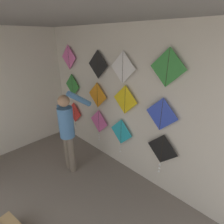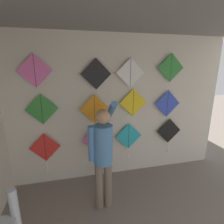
{
  "view_description": "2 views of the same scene",
  "coord_description": "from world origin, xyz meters",
  "px_view_note": "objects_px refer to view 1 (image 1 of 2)",
  "views": [
    {
      "loc": [
        2.32,
        1.67,
        2.58
      ],
      "look_at": [
        0.31,
        3.74,
        1.34
      ],
      "focal_mm": 28.0,
      "sensor_mm": 36.0,
      "label": 1
    },
    {
      "loc": [
        -0.76,
        0.83,
        2.24
      ],
      "look_at": [
        -0.08,
        3.74,
        1.43
      ],
      "focal_mm": 28.0,
      "sensor_mm": 36.0,
      "label": 2
    }
  ],
  "objects_px": {
    "kite_3": "(162,151)",
    "kite_9": "(98,65)",
    "kite_7": "(161,114)",
    "kite_5": "(97,95)",
    "kite_10": "(123,68)",
    "kite_6": "(125,100)",
    "kite_11": "(168,68)",
    "kite_1": "(99,123)",
    "kite_4": "(72,85)",
    "kite_0": "(75,114)",
    "kite_2": "(121,134)",
    "shopkeeper": "(67,128)",
    "kite_8": "(69,57)"
  },
  "relations": [
    {
      "from": "kite_3",
      "to": "kite_9",
      "type": "distance_m",
      "value": 1.99
    },
    {
      "from": "kite_3",
      "to": "kite_7",
      "type": "xyz_separation_m",
      "value": [
        -0.09,
        0.0,
        0.64
      ]
    },
    {
      "from": "kite_9",
      "to": "kite_5",
      "type": "bearing_deg",
      "value": 180.0
    },
    {
      "from": "kite_10",
      "to": "kite_6",
      "type": "bearing_deg",
      "value": 0.0
    },
    {
      "from": "kite_6",
      "to": "kite_9",
      "type": "relative_size",
      "value": 1.0
    },
    {
      "from": "kite_7",
      "to": "kite_11",
      "type": "xyz_separation_m",
      "value": [
        0.01,
        0.0,
        0.72
      ]
    },
    {
      "from": "kite_1",
      "to": "kite_4",
      "type": "distance_m",
      "value": 1.17
    },
    {
      "from": "kite_0",
      "to": "kite_2",
      "type": "bearing_deg",
      "value": 0.0
    },
    {
      "from": "kite_0",
      "to": "kite_4",
      "type": "height_order",
      "value": "kite_4"
    },
    {
      "from": "kite_10",
      "to": "kite_3",
      "type": "bearing_deg",
      "value": -0.06
    },
    {
      "from": "kite_4",
      "to": "kite_11",
      "type": "relative_size",
      "value": 1.0
    },
    {
      "from": "kite_2",
      "to": "kite_7",
      "type": "xyz_separation_m",
      "value": [
        0.82,
        0.0,
        0.68
      ]
    },
    {
      "from": "kite_5",
      "to": "kite_7",
      "type": "relative_size",
      "value": 1.0
    },
    {
      "from": "shopkeeper",
      "to": "kite_1",
      "type": "height_order",
      "value": "shopkeeper"
    },
    {
      "from": "kite_0",
      "to": "kite_10",
      "type": "relative_size",
      "value": 1.38
    },
    {
      "from": "kite_6",
      "to": "kite_9",
      "type": "xyz_separation_m",
      "value": [
        -0.72,
        0.0,
        0.55
      ]
    },
    {
      "from": "shopkeeper",
      "to": "kite_1",
      "type": "relative_size",
      "value": 2.29
    },
    {
      "from": "kite_7",
      "to": "kite_10",
      "type": "bearing_deg",
      "value": 180.0
    },
    {
      "from": "kite_2",
      "to": "kite_9",
      "type": "relative_size",
      "value": 1.38
    },
    {
      "from": "kite_2",
      "to": "kite_6",
      "type": "xyz_separation_m",
      "value": [
        0.08,
        0.0,
        0.74
      ]
    },
    {
      "from": "shopkeeper",
      "to": "kite_5",
      "type": "height_order",
      "value": "shopkeeper"
    },
    {
      "from": "kite_2",
      "to": "kite_7",
      "type": "bearing_deg",
      "value": 0.07
    },
    {
      "from": "shopkeeper",
      "to": "kite_11",
      "type": "height_order",
      "value": "kite_11"
    },
    {
      "from": "kite_3",
      "to": "kite_8",
      "type": "relative_size",
      "value": 1.38
    },
    {
      "from": "shopkeeper",
      "to": "kite_2",
      "type": "distance_m",
      "value": 1.06
    },
    {
      "from": "kite_4",
      "to": "kite_11",
      "type": "bearing_deg",
      "value": 0.0
    },
    {
      "from": "shopkeeper",
      "to": "kite_3",
      "type": "relative_size",
      "value": 2.29
    },
    {
      "from": "kite_2",
      "to": "shopkeeper",
      "type": "bearing_deg",
      "value": -130.34
    },
    {
      "from": "kite_2",
      "to": "kite_10",
      "type": "xyz_separation_m",
      "value": [
        0.0,
        0.0,
        1.3
      ]
    },
    {
      "from": "kite_0",
      "to": "kite_6",
      "type": "xyz_separation_m",
      "value": [
        1.7,
        0.0,
        0.8
      ]
    },
    {
      "from": "kite_11",
      "to": "kite_10",
      "type": "bearing_deg",
      "value": 180.0
    },
    {
      "from": "shopkeeper",
      "to": "kite_6",
      "type": "xyz_separation_m",
      "value": [
        0.75,
        0.8,
        0.55
      ]
    },
    {
      "from": "kite_0",
      "to": "kite_4",
      "type": "relative_size",
      "value": 1.38
    },
    {
      "from": "shopkeeper",
      "to": "kite_3",
      "type": "height_order",
      "value": "shopkeeper"
    },
    {
      "from": "kite_7",
      "to": "kite_9",
      "type": "xyz_separation_m",
      "value": [
        -1.46,
        0.0,
        0.61
      ]
    },
    {
      "from": "kite_5",
      "to": "kite_9",
      "type": "bearing_deg",
      "value": 0.0
    },
    {
      "from": "kite_5",
      "to": "kite_6",
      "type": "xyz_separation_m",
      "value": [
        0.76,
        0.0,
        0.08
      ]
    },
    {
      "from": "kite_3",
      "to": "kite_11",
      "type": "height_order",
      "value": "kite_11"
    },
    {
      "from": "kite_5",
      "to": "kite_7",
      "type": "height_order",
      "value": "kite_7"
    },
    {
      "from": "kite_0",
      "to": "kite_6",
      "type": "bearing_deg",
      "value": 0.03
    },
    {
      "from": "kite_1",
      "to": "kite_7",
      "type": "xyz_separation_m",
      "value": [
        1.49,
        0.0,
        0.68
      ]
    },
    {
      "from": "shopkeeper",
      "to": "kite_9",
      "type": "relative_size",
      "value": 3.15
    },
    {
      "from": "kite_6",
      "to": "kite_7",
      "type": "distance_m",
      "value": 0.75
    },
    {
      "from": "kite_2",
      "to": "kite_6",
      "type": "distance_m",
      "value": 0.74
    },
    {
      "from": "shopkeeper",
      "to": "kite_5",
      "type": "relative_size",
      "value": 3.15
    },
    {
      "from": "shopkeeper",
      "to": "kite_4",
      "type": "bearing_deg",
      "value": 138.29
    },
    {
      "from": "kite_9",
      "to": "kite_10",
      "type": "height_order",
      "value": "kite_10"
    },
    {
      "from": "kite_0",
      "to": "kite_8",
      "type": "relative_size",
      "value": 1.38
    },
    {
      "from": "kite_6",
      "to": "kite_10",
      "type": "xyz_separation_m",
      "value": [
        -0.07,
        0.0,
        0.57
      ]
    },
    {
      "from": "kite_5",
      "to": "kite_9",
      "type": "distance_m",
      "value": 0.64
    }
  ]
}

